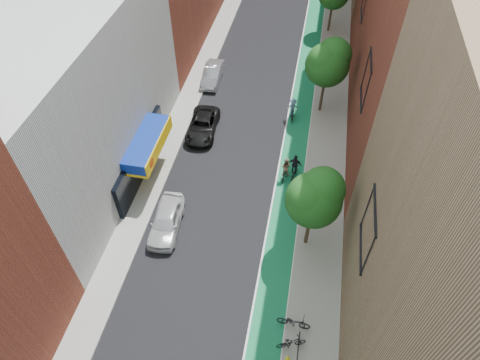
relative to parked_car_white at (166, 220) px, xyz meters
The scene contains 15 objects.
bike_lane 18.19m from the parked_car_white, 65.20° to the left, with size 2.00×68.00×0.01m, color #157A49.
sidewalk_left 16.69m from the parked_car_white, 98.19° to the left, with size 2.00×68.00×0.15m, color gray.
sidewalk_right 19.37m from the parked_car_white, 58.47° to the left, with size 3.00×68.00×0.15m, color gray.
building_left_white 10.10m from the parked_car_white, 148.60° to the left, with size 8.00×20.00×12.00m, color silver.
tree_near 10.06m from the parked_car_white, ahead, with size 3.40×3.36×6.42m.
tree_mid 17.71m from the parked_car_white, 57.44° to the left, with size 3.55×3.53×6.74m.
parked_car_white is the anchor object (origin of this frame).
parked_car_black 9.92m from the parked_car_white, 90.30° to the left, with size 2.23×4.83×1.34m, color black.
parked_car_silver 17.24m from the parked_car_white, 93.24° to the left, with size 1.51×4.33×1.43m, color #9B9EA4.
cyclist_lane_near 9.37m from the parked_car_white, 39.99° to the left, with size 0.83×1.73×1.91m.
cyclist_lane_mid 10.07m from the parked_car_white, 38.81° to the left, with size 1.05×1.77×2.06m.
cyclist_lane_far 14.79m from the parked_car_white, 62.00° to the left, with size 1.13×1.86×1.96m.
parked_bike_mid 11.12m from the parked_car_white, 35.76° to the right, with size 0.47×1.66×1.00m, color black.
parked_bike_far 10.47m from the parked_car_white, 30.49° to the right, with size 0.66×1.89×0.99m, color black.
fire_hydrant 11.61m from the parked_car_white, 39.73° to the right, with size 0.26×0.26×0.74m.
Camera 1 is at (4.40, -6.37, 23.42)m, focal length 32.00 mm.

